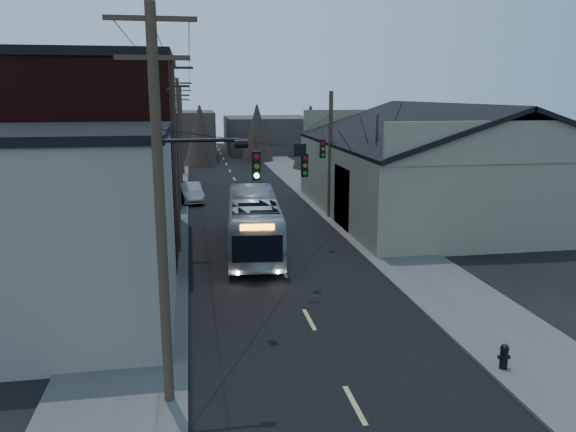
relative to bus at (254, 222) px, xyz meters
name	(u,v)px	position (x,y,z in m)	size (l,w,h in m)	color
road_surface	(249,206)	(0.97, 12.01, -1.55)	(9.00, 110.00, 0.02)	black
sidewalk_left	(161,209)	(-5.53, 12.01, -1.50)	(4.00, 110.00, 0.12)	#474744
sidewalk_right	(332,203)	(7.47, 12.01, -1.50)	(4.00, 110.00, 0.12)	#474744
building_clapboard	(56,234)	(-8.03, -8.99, 1.94)	(8.00, 8.00, 7.00)	gray
building_brick	(80,157)	(-9.03, 2.01, 3.44)	(10.00, 12.00, 10.00)	black
building_left_far	(125,154)	(-8.53, 18.01, 1.94)	(9.00, 14.00, 7.00)	#302C27
warehouse	(441,176)	(13.97, 7.01, 1.14)	(16.16, 20.60, 7.73)	gray
building_far_left	(176,134)	(-5.03, 47.01, 1.44)	(10.00, 12.00, 6.00)	#302C27
building_far_right	(268,134)	(7.97, 52.01, 0.94)	(12.00, 14.00, 5.00)	#302C27
bare_tree	(375,176)	(7.47, 2.01, 2.04)	(0.40, 0.40, 7.20)	black
utility_lines	(208,149)	(-2.15, 6.15, 3.40)	(11.24, 45.28, 10.50)	#382B1E
bus	(254,222)	(0.00, 0.00, 0.00)	(2.61, 11.17, 3.11)	#A3A8AF
parked_car	(191,193)	(-3.33, 14.61, -0.81)	(1.57, 4.51, 1.49)	#939499
fire_hydrant	(504,355)	(6.00, -14.93, -1.02)	(0.38, 0.27, 0.78)	black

